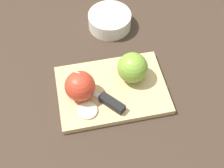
{
  "coord_description": "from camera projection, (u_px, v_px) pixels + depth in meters",
  "views": [
    {
      "loc": [
        0.12,
        0.47,
        0.74
      ],
      "look_at": [
        0.0,
        0.0,
        0.04
      ],
      "focal_mm": 50.0,
      "sensor_mm": 36.0,
      "label": 1
    }
  ],
  "objects": [
    {
      "name": "ground_plane",
      "position": [
        112.0,
        92.0,
        0.89
      ],
      "size": [
        4.0,
        4.0,
        0.0
      ],
      "primitive_type": "plane",
      "color": "#38281E"
    },
    {
      "name": "cutting_board",
      "position": [
        112.0,
        90.0,
        0.88
      ],
      "size": [
        0.31,
        0.23,
        0.02
      ],
      "color": "tan",
      "rests_on": "ground_plane"
    },
    {
      "name": "apple_half_left",
      "position": [
        133.0,
        68.0,
        0.86
      ],
      "size": [
        0.09,
        0.09,
        0.09
      ],
      "rotation": [
        0.0,
        0.0,
        4.46
      ],
      "color": "olive",
      "rests_on": "cutting_board"
    },
    {
      "name": "apple_half_right",
      "position": [
        80.0,
        85.0,
        0.83
      ],
      "size": [
        0.08,
        0.08,
        0.08
      ],
      "rotation": [
        0.0,
        0.0,
        3.71
      ],
      "color": "red",
      "rests_on": "cutting_board"
    },
    {
      "name": "knife",
      "position": [
        110.0,
        102.0,
        0.84
      ],
      "size": [
        0.12,
        0.15,
        0.02
      ],
      "rotation": [
        0.0,
        0.0,
        -0.91
      ],
      "color": "silver",
      "rests_on": "cutting_board"
    },
    {
      "name": "apple_slice",
      "position": [
        88.0,
        111.0,
        0.83
      ],
      "size": [
        0.05,
        0.05,
        0.01
      ],
      "color": "beige",
      "rests_on": "cutting_board"
    },
    {
      "name": "bowl",
      "position": [
        110.0,
        20.0,
        1.01
      ],
      "size": [
        0.14,
        0.14,
        0.05
      ],
      "color": "silver",
      "rests_on": "ground_plane"
    }
  ]
}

